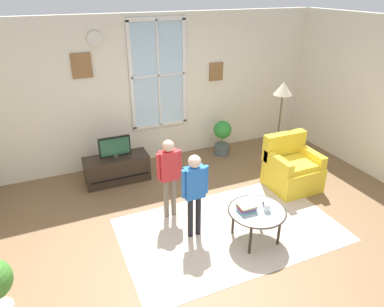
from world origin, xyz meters
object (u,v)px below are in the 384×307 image
Objects in this scene: television at (115,147)px; person_red_shirt at (169,170)px; cup at (267,207)px; floor_lamp at (282,97)px; armchair at (292,169)px; remote_near_books at (264,205)px; tv_stand at (117,169)px; potted_plant_by_window at (222,136)px; book_stack at (247,207)px; person_blue_shirt at (194,187)px; coffee_table at (257,212)px.

television is 1.40m from person_red_shirt.
cup is 2.37m from floor_lamp.
armchair reaches higher than remote_near_books.
tv_stand is 0.68× the size of floor_lamp.
armchair is at bearing -26.90° from television.
television is 0.75× the size of potted_plant_by_window.
television reaches higher than book_stack.
person_red_shirt reaches higher than remote_near_books.
remote_near_books is at bearing -142.32° from armchair.
book_stack is 1.67× the size of remote_near_books.
person_blue_shirt is at bearing -150.20° from floor_lamp.
cup is at bearing -107.87° from remote_near_books.
person_blue_shirt is at bearing -71.51° from tv_stand.
tv_stand is at bearing 108.49° from person_blue_shirt.
floor_lamp reaches higher than cup.
tv_stand is 2.53m from book_stack.
armchair is at bearing -107.41° from floor_lamp.
television is at bearing 110.20° from person_red_shirt.
tv_stand is at bearing 110.16° from person_red_shirt.
cup is 0.09× the size of person_blue_shirt.
cup is (-1.18, -0.98, 0.18)m from armchair.
book_stack is 2.45m from floor_lamp.
remote_near_books is at bearing -56.38° from television.
armchair is 0.72× the size of person_blue_shirt.
floor_lamp is at bearing -11.60° from tv_stand.
remote_near_books is at bearing -22.64° from person_blue_shirt.
floor_lamp is (2.37, 0.72, 0.56)m from person_red_shirt.
tv_stand is 2.17m from potted_plant_by_window.
floor_lamp is (1.52, 1.67, 0.89)m from coffee_table.
person_blue_shirt is (-0.58, 0.35, 0.25)m from book_stack.
coffee_table is at bearing 153.43° from cup.
person_blue_shirt is 0.57m from person_red_shirt.
person_blue_shirt is 0.76× the size of floor_lamp.
armchair is at bearing 31.79° from book_stack.
remote_near_books is at bearing -130.24° from floor_lamp.
person_red_shirt is (-0.14, 0.55, 0.00)m from person_blue_shirt.
cup is (1.44, -2.31, -0.14)m from television.
tv_stand is 2.63m from coffee_table.
cup is 0.07× the size of floor_lamp.
person_red_shirt reaches higher than television.
book_stack is at bearing -61.44° from tv_stand.
person_blue_shirt is at bearing -75.59° from person_red_shirt.
coffee_table is 0.88m from person_blue_shirt.
person_red_shirt is at bearing 179.42° from armchair.
television is at bearing 168.45° from floor_lamp.
coffee_table is 7.00× the size of cup.
cup is 0.09× the size of person_red_shirt.
person_blue_shirt is (0.62, -1.86, 0.53)m from tv_stand.
floor_lamp reaches higher than coffee_table.
remote_near_books is 0.20× the size of potted_plant_by_window.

